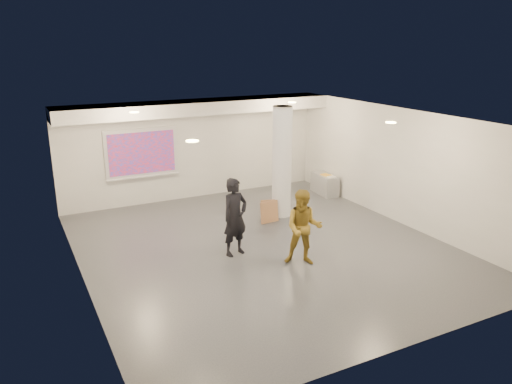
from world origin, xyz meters
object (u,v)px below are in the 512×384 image
woman (235,217)px  man (304,228)px  column (282,162)px  credenza (325,184)px  projection_screen (142,154)px

woman → man: size_ratio=1.07×
column → credenza: column is taller
projection_screen → man: 5.95m
column → man: bearing=-111.4°
column → woman: 2.94m
column → woman: size_ratio=1.70×
man → projection_screen: bearing=141.9°
column → projection_screen: bearing=139.4°
projection_screen → man: bearing=-70.7°
column → man: 3.21m
projection_screen → man: projection_screen is taller
woman → man: (1.09, -1.11, -0.06)m
credenza → woman: woman is taller
column → man: column is taller
projection_screen → credenza: (5.32, -1.53, -1.22)m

